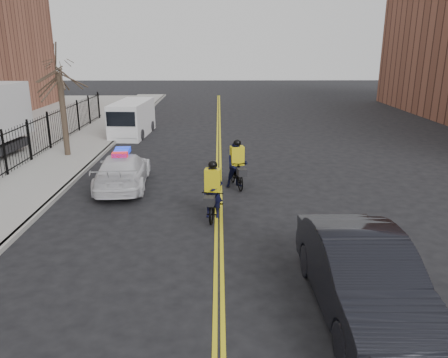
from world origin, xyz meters
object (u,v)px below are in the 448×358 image
police_cruiser (123,170)px  cargo_van (132,119)px  dark_sedan (363,276)px  cyclist_far (237,168)px  cyclist_near (213,198)px

police_cruiser → cargo_van: bearing=-85.6°
dark_sedan → cyclist_far: size_ratio=2.61×
dark_sedan → cyclist_far: bearing=103.8°
cyclist_near → cyclist_far: bearing=82.5°
police_cruiser → cargo_van: cargo_van is taller
police_cruiser → cargo_van: size_ratio=0.93×
police_cruiser → cyclist_near: cyclist_near is taller
police_cruiser → cyclist_near: size_ratio=2.34×
dark_sedan → cyclist_far: (-2.26, 8.57, -0.09)m
police_cruiser → cyclist_far: size_ratio=2.39×
police_cruiser → cyclist_far: 4.52m
dark_sedan → cargo_van: size_ratio=1.02×
cargo_van → cyclist_near: 14.56m
police_cruiser → cargo_van: 10.49m
police_cruiser → cyclist_near: 4.84m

